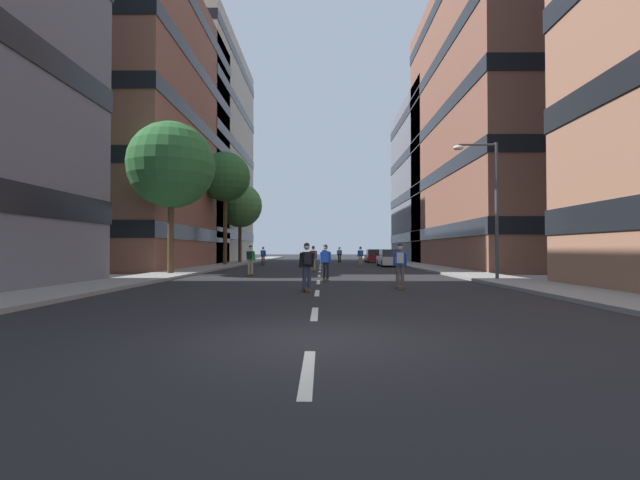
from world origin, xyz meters
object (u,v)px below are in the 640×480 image
Objects in this scene: skater_1 at (250,258)px; skater_2 at (325,254)px; skater_6 at (400,263)px; street_tree_mid at (171,165)px; skater_3 at (361,255)px; parked_car_near at (390,259)px; skater_7 at (313,257)px; skater_0 at (263,255)px; street_tree_far at (225,177)px; skater_5 at (325,261)px; streetlamp_right at (489,195)px; skater_4 at (339,254)px; parked_car_mid at (374,256)px; street_tree_near at (240,206)px; skater_8 at (307,264)px.

skater_2 is at bearing 78.47° from skater_1.
skater_1 is 1.00× the size of skater_6.
skater_3 is (12.48, 14.67, -5.50)m from street_tree_mid.
skater_7 is at bearing -128.88° from parked_car_near.
skater_1 is 1.00× the size of skater_7.
skater_0 and skater_1 have the same top height.
parked_car_near is 10.57m from skater_7.
street_tree_far is (-14.95, 1.18, 7.49)m from parked_car_near.
skater_3 is 19.46m from skater_5.
skater_7 is (-6.63, -8.23, 0.32)m from parked_car_near.
skater_3 is (7.70, 15.06, 0.00)m from skater_1.
streetlamp_right is at bearing 37.50° from skater_6.
parked_car_near is 9.75m from skater_2.
parked_car_near is 9.59m from skater_4.
parked_car_mid is 2.47× the size of skater_2.
skater_7 is (8.32, -16.78, -5.26)m from street_tree_near.
streetlamp_right is (16.90, -4.99, -2.38)m from street_tree_mid.
skater_4 is (7.60, 5.36, 0.00)m from skater_0.
skater_4 is (-6.08, 27.06, -3.12)m from streetlamp_right.
street_tree_far is at bearing 107.66° from skater_1.
parked_car_mid is at bearing 77.07° from skater_3.
street_tree_mid reaches higher than skater_0.
skater_6 is at bearing -91.16° from skater_3.
skater_2 is (9.19, -0.69, -5.29)m from street_tree_near.
street_tree_mid reaches higher than parked_car_near.
street_tree_far is 14.39m from skater_3.
street_tree_mid reaches higher than skater_7.
skater_4 is at bearing 25.77° from skater_2.
skater_8 is (8.39, -31.93, -5.26)m from street_tree_near.
streetlamp_right reaches higher than skater_2.
street_tree_far is (-14.95, -10.83, 7.49)m from parked_car_mid.
streetlamp_right is 13.34m from skater_1.
parked_car_near is at bearing 82.43° from skater_6.
skater_0 is at bearing 113.85° from skater_7.
street_tree_far reaches higher than parked_car_mid.
skater_2 is 31.25m from skater_8.
street_tree_near is 21.98m from street_tree_mid.
parked_car_near is at bearing 53.63° from skater_1.
street_tree_mid is at bearing 143.90° from skater_6.
streetlamp_right is 3.65× the size of skater_3.
skater_7 is (3.54, 5.59, 0.00)m from skater_1.
street_tree_near is 4.81× the size of skater_0.
skater_3 is 1.00× the size of skater_4.
streetlamp_right is at bearing 30.25° from skater_8.
streetlamp_right is (1.95, -30.43, 3.44)m from parked_car_mid.
skater_2 is at bearing 116.37° from skater_3.
skater_5 is 1.00× the size of skater_8.
skater_0 is 9.47m from skater_3.
street_tree_near is 28.49m from skater_5.
skater_1 is at bearing -122.36° from skater_7.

